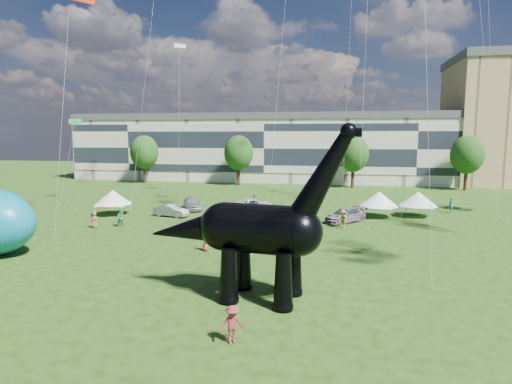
# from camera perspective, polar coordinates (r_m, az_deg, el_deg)

# --- Properties ---
(ground) EXTENTS (220.00, 220.00, 0.00)m
(ground) POSITION_cam_1_polar(r_m,az_deg,el_deg) (23.90, -2.73, -14.57)
(ground) COLOR #16330C
(ground) RESTS_ON ground
(terrace_row) EXTENTS (78.00, 11.00, 12.00)m
(terrace_row) POSITION_cam_1_polar(r_m,az_deg,el_deg) (84.60, 1.69, 5.61)
(terrace_row) COLOR beige
(terrace_row) RESTS_ON ground
(tree_far_left) EXTENTS (5.20, 5.20, 9.44)m
(tree_far_left) POSITION_cam_1_polar(r_m,az_deg,el_deg) (82.44, -14.68, 5.51)
(tree_far_left) COLOR #382314
(tree_far_left) RESTS_ON ground
(tree_mid_left) EXTENTS (5.20, 5.20, 9.44)m
(tree_mid_left) POSITION_cam_1_polar(r_m,az_deg,el_deg) (76.51, -2.34, 5.60)
(tree_mid_left) COLOR #382314
(tree_mid_left) RESTS_ON ground
(tree_mid_right) EXTENTS (5.20, 5.20, 9.44)m
(tree_mid_right) POSITION_cam_1_polar(r_m,az_deg,el_deg) (74.62, 12.87, 5.37)
(tree_mid_right) COLOR #382314
(tree_mid_right) RESTS_ON ground
(tree_far_right) EXTENTS (5.20, 5.20, 9.44)m
(tree_far_right) POSITION_cam_1_polar(r_m,az_deg,el_deg) (77.42, 26.35, 4.84)
(tree_far_right) COLOR #382314
(tree_far_right) RESTS_ON ground
(dinosaur_sculpture) EXTENTS (12.29, 3.90, 10.00)m
(dinosaur_sculpture) POSITION_cam_1_polar(r_m,az_deg,el_deg) (23.53, -0.47, -5.27)
(dinosaur_sculpture) COLOR black
(dinosaur_sculpture) RESTS_ON ground
(car_silver) EXTENTS (3.78, 5.17, 1.64)m
(car_silver) POSITION_cam_1_polar(r_m,az_deg,el_deg) (52.23, -8.51, -1.47)
(car_silver) COLOR silver
(car_silver) RESTS_ON ground
(car_grey) EXTENTS (4.26, 2.34, 1.33)m
(car_grey) POSITION_cam_1_polar(r_m,az_deg,el_deg) (48.36, -11.22, -2.45)
(car_grey) COLOR gray
(car_grey) RESTS_ON ground
(car_white) EXTENTS (5.35, 3.61, 1.36)m
(car_white) POSITION_cam_1_polar(r_m,az_deg,el_deg) (51.39, -0.20, -1.69)
(car_white) COLOR white
(car_white) RESTS_ON ground
(car_dark) EXTENTS (4.86, 5.05, 1.45)m
(car_dark) POSITION_cam_1_polar(r_m,az_deg,el_deg) (45.36, 11.80, -3.06)
(car_dark) COLOR #595960
(car_dark) RESTS_ON ground
(gazebo_near) EXTENTS (5.01, 5.01, 2.86)m
(gazebo_near) POSITION_cam_1_polar(r_m,az_deg,el_deg) (48.82, 16.06, -0.92)
(gazebo_near) COLOR white
(gazebo_near) RESTS_ON ground
(gazebo_far) EXTENTS (4.96, 4.96, 2.80)m
(gazebo_far) POSITION_cam_1_polar(r_m,az_deg,el_deg) (50.51, 20.81, -0.89)
(gazebo_far) COLOR silver
(gazebo_far) RESTS_ON ground
(gazebo_left) EXTENTS (4.65, 4.65, 2.83)m
(gazebo_left) POSITION_cam_1_polar(r_m,az_deg,el_deg) (50.90, -18.54, -0.70)
(gazebo_left) COLOR silver
(gazebo_left) RESTS_ON ground
(visitors) EXTENTS (48.86, 36.19, 1.86)m
(visitors) POSITION_cam_1_polar(r_m,az_deg,el_deg) (39.74, -4.86, -4.22)
(visitors) COLOR maroon
(visitors) RESTS_ON ground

